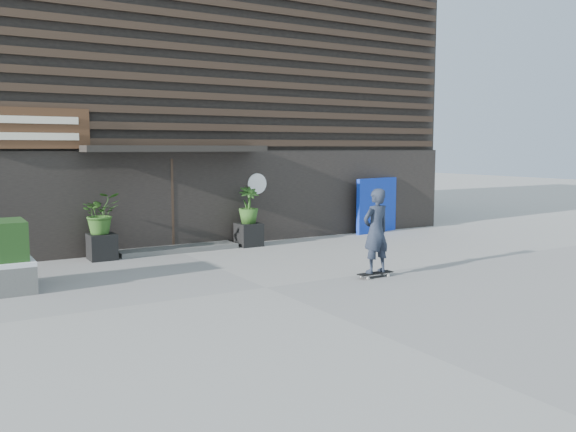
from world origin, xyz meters
TOP-DOWN VIEW (x-y plane):
  - ground at (0.00, 0.00)m, footprint 80.00×80.00m
  - entrance_step at (0.00, 4.60)m, footprint 3.00×0.80m
  - planter_pot_left at (-1.90, 4.40)m, footprint 0.60×0.60m
  - bamboo_left at (-1.90, 4.40)m, footprint 0.86×0.75m
  - planter_pot_right at (1.90, 4.40)m, footprint 0.60×0.60m
  - bamboo_right at (1.90, 4.40)m, footprint 0.54×0.54m
  - blue_tarp at (6.43, 4.70)m, footprint 1.75×0.50m
  - building at (-0.00, 9.96)m, footprint 18.00×11.00m
  - skateboarder at (2.30, -0.34)m, footprint 0.78×0.44m

SIDE VIEW (x-z plane):
  - ground at x=0.00m, z-range 0.00..0.00m
  - entrance_step at x=0.00m, z-range 0.00..0.12m
  - planter_pot_left at x=-1.90m, z-range 0.00..0.60m
  - planter_pot_right at x=1.90m, z-range 0.00..0.60m
  - blue_tarp at x=6.43m, z-range 0.00..1.65m
  - skateboarder at x=2.30m, z-range 0.04..1.82m
  - bamboo_left at x=-1.90m, z-range 0.60..1.56m
  - bamboo_right at x=1.90m, z-range 0.60..1.56m
  - building at x=0.00m, z-range -0.01..7.99m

